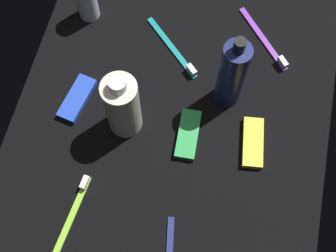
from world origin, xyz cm
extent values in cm
cube|color=black|center=(0.00, 0.00, -0.60)|extent=(84.00, 64.00, 1.20)
cylinder|color=navy|center=(-10.60, 10.11, 9.09)|extent=(5.33, 5.33, 18.19)
cylinder|color=black|center=(-10.60, 10.11, 19.59)|extent=(2.20, 2.20, 2.80)
cylinder|color=silver|center=(0.28, -8.85, 7.91)|extent=(6.75, 6.75, 15.82)
cylinder|color=silver|center=(0.28, -8.85, 16.92)|extent=(3.20, 3.20, 2.20)
cube|color=purple|center=(-26.06, 15.50, 0.45)|extent=(14.36, 12.73, 0.90)
cube|color=white|center=(-20.41, 20.42, 1.50)|extent=(2.68, 2.54, 1.20)
cube|color=#8CD133|center=(21.77, -13.97, 0.45)|extent=(18.02, 3.27, 0.90)
cube|color=white|center=(14.32, -13.11, 1.50)|extent=(2.71, 1.39, 1.20)
cube|color=teal|center=(-19.38, -3.60, 0.45)|extent=(13.22, 13.92, 0.90)
cube|color=white|center=(-14.24, 1.86, 1.50)|extent=(2.58, 2.65, 1.20)
cube|color=yellow|center=(-1.15, 17.11, 0.75)|extent=(10.83, 5.31, 1.50)
cube|color=green|center=(-0.22, 4.14, 0.75)|extent=(10.59, 4.52, 1.50)
cube|color=blue|center=(-2.67, -19.97, 0.75)|extent=(10.98, 5.93, 1.50)
camera|label=1|loc=(33.55, 7.68, 87.94)|focal=49.72mm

